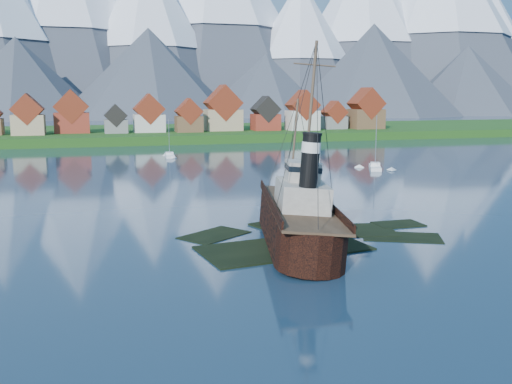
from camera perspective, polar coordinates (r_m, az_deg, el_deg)
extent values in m
plane|color=#172D42|center=(65.07, 4.72, -5.05)|extent=(1400.00, 1400.00, 0.00)
cube|color=black|center=(62.35, 2.78, -5.99)|extent=(19.08, 11.42, 1.00)
cube|color=black|center=(70.99, 8.12, -4.18)|extent=(15.15, 9.76, 1.00)
cube|color=black|center=(74.00, 3.70, -3.44)|extent=(11.45, 9.06, 1.00)
cube|color=black|center=(69.39, 14.35, -4.74)|extent=(10.27, 8.34, 1.00)
cube|color=black|center=(68.30, -4.19, -4.67)|extent=(9.42, 8.68, 1.00)
cube|color=black|center=(75.88, 14.03, -3.44)|extent=(6.00, 4.00, 1.00)
cube|color=#1A4313|center=(230.48, -10.48, 5.44)|extent=(600.00, 80.00, 3.20)
cube|color=#3F3D38|center=(192.81, -9.35, 4.66)|extent=(600.00, 2.50, 2.00)
cube|color=tan|center=(210.03, -21.79, 6.26)|extent=(10.50, 9.00, 6.80)
cube|color=maroon|center=(209.84, -21.88, 7.70)|extent=(10.69, 9.18, 10.69)
cube|color=maroon|center=(215.11, -17.91, 6.60)|extent=(12.00, 8.50, 7.20)
cube|color=maroon|center=(214.92, -17.99, 8.13)|extent=(12.22, 8.67, 12.22)
cube|color=slate|center=(210.25, -13.82, 6.40)|extent=(8.00, 7.00, 4.80)
cube|color=black|center=(210.08, -13.87, 7.44)|extent=(8.15, 7.14, 8.15)
cube|color=beige|center=(214.01, -10.63, 6.78)|extent=(11.00, 9.50, 6.40)
cube|color=maroon|center=(213.82, -10.68, 8.17)|extent=(11.20, 9.69, 11.20)
cube|color=brown|center=(211.88, -6.73, 6.77)|extent=(9.50, 8.00, 5.80)
cube|color=maroon|center=(211.69, -6.76, 8.01)|extent=(9.67, 8.16, 9.67)
cube|color=tan|center=(219.42, -3.32, 7.21)|extent=(13.50, 10.00, 8.00)
cube|color=maroon|center=(219.23, -3.33, 8.88)|extent=(13.75, 10.20, 13.75)
cube|color=maroon|center=(220.67, 0.95, 7.00)|extent=(10.00, 8.50, 6.20)
cube|color=black|center=(220.49, 0.95, 8.27)|extent=(10.18, 8.67, 10.18)
cube|color=beige|center=(222.32, 4.65, 7.16)|extent=(11.50, 9.00, 7.50)
cube|color=maroon|center=(222.14, 4.67, 8.66)|extent=(11.71, 9.18, 11.71)
cube|color=slate|center=(231.76, 7.79, 6.89)|extent=(9.00, 7.50, 5.00)
cube|color=maroon|center=(231.60, 7.82, 7.91)|extent=(9.16, 7.65, 9.16)
cube|color=brown|center=(235.46, 10.92, 7.19)|extent=(12.50, 10.00, 7.80)
cube|color=maroon|center=(235.28, 10.97, 8.69)|extent=(12.73, 10.20, 12.73)
cone|color=#2D333D|center=(558.64, -18.53, 16.58)|extent=(210.00, 210.00, 180.00)
cone|color=#2D333D|center=(534.11, -10.74, 15.35)|extent=(170.00, 170.00, 145.00)
cone|color=#2D333D|center=(592.33, -4.18, 17.59)|extent=(240.00, 240.00, 200.00)
cone|color=#2D333D|center=(555.08, 4.41, 14.23)|extent=(150.00, 150.00, 125.00)
cone|color=white|center=(557.62, 4.44, 16.79)|extent=(93.00, 93.00, 75.00)
cone|color=#2D333D|center=(616.30, 10.68, 15.74)|extent=(200.00, 200.00, 170.00)
cone|color=#2D333D|center=(644.22, 17.97, 16.07)|extent=(230.00, 230.00, 190.00)
cone|color=#2D333D|center=(706.98, 21.35, 13.85)|extent=(180.00, 180.00, 155.00)
cone|color=white|center=(710.24, 21.51, 16.34)|extent=(111.60, 111.60, 93.00)
cone|color=#2D333D|center=(435.50, -22.72, 10.35)|extent=(120.00, 120.00, 58.00)
cone|color=#2D333D|center=(430.13, -10.61, 11.48)|extent=(136.00, 136.00, 66.00)
cone|color=#2D333D|center=(451.69, 1.00, 10.53)|extent=(110.00, 110.00, 50.00)
cone|color=#2D333D|center=(483.44, 11.59, 11.77)|extent=(150.00, 150.00, 75.00)
cone|color=#2D333D|center=(531.50, 20.29, 10.36)|extent=(124.00, 124.00, 60.00)
cube|color=black|center=(63.78, 4.01, -3.31)|extent=(6.80, 19.60, 4.08)
cone|color=black|center=(75.58, 0.71, -1.23)|extent=(6.80, 6.80, 6.80)
cylinder|color=black|center=(54.96, 7.53, -5.50)|extent=(6.80, 6.80, 4.08)
cube|color=#4C3826|center=(63.33, 4.04, -1.43)|extent=(6.67, 25.86, 0.24)
cube|color=black|center=(62.22, 1.21, -1.19)|extent=(0.19, 25.04, 0.87)
cube|color=black|center=(64.43, 6.77, -0.88)|extent=(0.19, 25.04, 0.87)
cube|color=#ADA89E|center=(61.72, 4.52, -0.35)|extent=(5.06, 8.26, 2.92)
cube|color=#ADA89E|center=(62.24, 4.23, 2.09)|extent=(3.50, 3.89, 2.14)
cylinder|color=black|center=(58.16, 5.68, 3.18)|extent=(1.85, 1.85, 5.44)
cylinder|color=silver|center=(58.02, 5.70, 4.51)|extent=(1.94, 1.94, 1.07)
cylinder|color=#473828|center=(69.78, 1.90, 4.55)|extent=(0.27, 0.27, 11.67)
cylinder|color=#473828|center=(59.88, 4.97, 8.88)|extent=(0.31, 0.31, 12.64)
cube|color=white|center=(131.07, 11.81, 2.31)|extent=(5.88, 9.34, 1.30)
cube|color=white|center=(130.95, 11.83, 2.75)|extent=(2.91, 3.18, 0.76)
cylinder|color=gray|center=(130.44, 11.91, 5.04)|extent=(0.15, 0.15, 11.27)
cube|color=white|center=(155.49, -8.64, 3.53)|extent=(2.84, 9.21, 1.09)
cube|color=white|center=(155.40, -8.65, 3.85)|extent=(2.16, 2.67, 0.64)
cylinder|color=gray|center=(155.02, -8.69, 5.47)|extent=(0.13, 0.13, 9.45)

